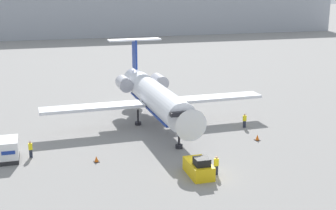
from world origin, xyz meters
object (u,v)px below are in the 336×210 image
object	(u,v)px
worker_on_apron	(31,149)
traffic_cone_left	(96,159)
pushback_tug	(199,168)
worker_near_tug	(216,165)
traffic_cone_right	(257,138)
airplane_main	(156,97)
luggage_cart	(9,150)
worker_by_wing	(245,120)

from	to	relation	value
worker_on_apron	traffic_cone_left	xyz separation A→B (m)	(6.22, -3.05, -0.64)
pushback_tug	worker_near_tug	bearing A→B (deg)	-10.96
worker_near_tug	traffic_cone_right	world-z (taller)	worker_near_tug
pushback_tug	traffic_cone_right	size ratio (longest dim) A/B	5.55
traffic_cone_right	airplane_main	bearing A→B (deg)	136.73
luggage_cart	traffic_cone_right	size ratio (longest dim) A/B	4.54
worker_on_apron	traffic_cone_right	size ratio (longest dim) A/B	2.58
worker_near_tug	luggage_cart	bearing A→B (deg)	153.83
pushback_tug	traffic_cone_right	world-z (taller)	pushback_tug
worker_on_apron	traffic_cone_right	distance (m)	24.58
airplane_main	traffic_cone_left	distance (m)	14.08
luggage_cart	worker_by_wing	size ratio (longest dim) A/B	1.74
luggage_cart	airplane_main	bearing A→B (deg)	23.93
worker_by_wing	traffic_cone_left	distance (m)	19.99
worker_on_apron	traffic_cone_right	xyz separation A→B (m)	(24.53, -1.52, -0.60)
traffic_cone_right	traffic_cone_left	bearing A→B (deg)	-175.23
luggage_cart	pushback_tug	bearing A→B (deg)	-27.47
luggage_cart	traffic_cone_right	bearing A→B (deg)	-2.86
worker_by_wing	traffic_cone_right	xyz separation A→B (m)	(-0.65, -4.80, -0.61)
worker_on_apron	traffic_cone_left	world-z (taller)	worker_on_apron
worker_near_tug	worker_by_wing	world-z (taller)	worker_near_tug
worker_near_tug	worker_on_apron	distance (m)	18.88
luggage_cart	traffic_cone_left	world-z (taller)	luggage_cart
worker_on_apron	traffic_cone_right	bearing A→B (deg)	-3.56
traffic_cone_left	pushback_tug	bearing A→B (deg)	-34.51
worker_on_apron	traffic_cone_left	bearing A→B (deg)	-26.12
luggage_cart	worker_on_apron	world-z (taller)	luggage_cart
worker_by_wing	worker_on_apron	size ratio (longest dim) A/B	1.01
airplane_main	worker_by_wing	bearing A→B (deg)	-22.15
luggage_cart	worker_on_apron	xyz separation A→B (m)	(2.05, 0.20, -0.19)
airplane_main	luggage_cart	world-z (taller)	airplane_main
worker_by_wing	worker_near_tug	bearing A→B (deg)	-124.83
pushback_tug	worker_on_apron	xyz separation A→B (m)	(-14.84, 8.97, 0.17)
worker_near_tug	airplane_main	bearing A→B (deg)	94.75
pushback_tug	worker_on_apron	bearing A→B (deg)	148.84
luggage_cart	worker_near_tug	distance (m)	20.60
traffic_cone_left	worker_on_apron	bearing A→B (deg)	153.88
worker_by_wing	worker_on_apron	xyz separation A→B (m)	(-25.18, -3.27, -0.01)
worker_on_apron	luggage_cart	bearing A→B (deg)	-174.52
luggage_cart	worker_near_tug	xyz separation A→B (m)	(18.49, -9.09, -0.15)
airplane_main	pushback_tug	xyz separation A→B (m)	(-0.22, -16.36, -2.88)
airplane_main	luggage_cart	bearing A→B (deg)	-156.07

